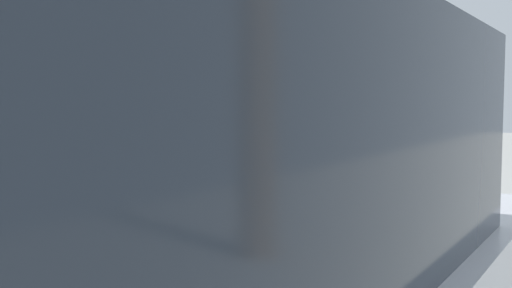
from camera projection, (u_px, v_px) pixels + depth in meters
fishing_boat_second at (128, 187)px, 10.62m from camera, size 6.38×2.58×2.60m
fishing_boat_third at (355, 144)px, 21.19m from camera, size 4.91×2.94×3.03m
pelican at (245, 189)px, 6.25m from camera, size 0.69×0.91×0.82m
mooring_bollard_second at (191, 181)px, 7.98m from camera, size 0.25×0.25×0.51m
mooring_bollard_third at (456, 135)px, 20.64m from camera, size 0.22×0.22×0.36m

